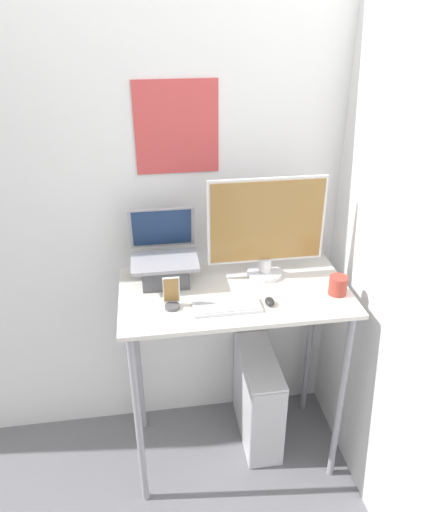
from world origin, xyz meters
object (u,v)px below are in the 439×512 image
Objects in this scene: laptop at (165,264)px; cell_phone at (172,297)px; mouse at (270,302)px; keyboard at (227,307)px; monitor at (267,229)px; computer_tower at (258,397)px.

cell_phone is at bearing -86.00° from laptop.
mouse is 0.42× the size of cell_phone.
keyboard is 1.92× the size of cell_phone.
mouse is at bearing 1.53° from keyboard.
mouse is at bearing -5.76° from cell_phone.
monitor is at bearing 25.00° from cell_phone.
mouse is at bearing -98.31° from monitor.
mouse is 0.79m from computer_tower.
cell_phone is 0.93m from computer_tower.
laptop is at bearing 94.00° from cell_phone.
mouse is at bearing -31.42° from laptop.
monitor is (0.47, -0.01, 0.15)m from laptop.
cell_phone reaches higher than keyboard.
laptop is 5.15× the size of mouse.
keyboard is 0.56× the size of computer_tower.
laptop is 0.49m from monitor.
mouse is at bearing -96.55° from computer_tower.
monitor is 1.87× the size of keyboard.
computer_tower is (0.03, 0.22, -0.76)m from mouse.
monitor is at bearing -1.27° from laptop.
monitor reaches higher than computer_tower.
monitor is at bearing 49.07° from keyboard.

